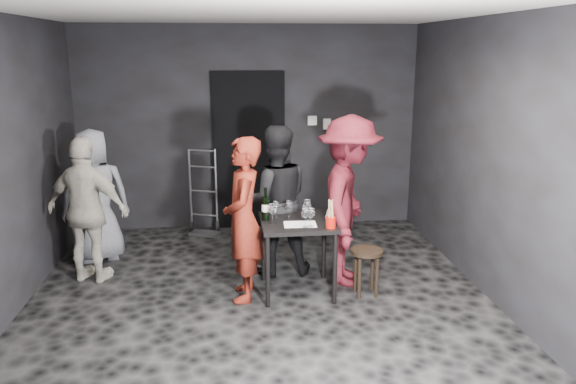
{
  "coord_description": "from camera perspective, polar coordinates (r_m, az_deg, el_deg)",
  "views": [
    {
      "loc": [
        -0.24,
        -4.99,
        2.39
      ],
      "look_at": [
        0.3,
        0.25,
        1.04
      ],
      "focal_mm": 35.0,
      "sensor_mm": 36.0,
      "label": 1
    }
  ],
  "objects": [
    {
      "name": "wallbox_upper",
      "position": [
        7.58,
        2.47,
        7.28
      ],
      "size": [
        0.12,
        0.06,
        0.12
      ],
      "primitive_type": "cube",
      "color": "#B7B7B2",
      "rests_on": "wall_back"
    },
    {
      "name": "wine_glass_b",
      "position": [
        5.57,
        -1.23,
        -1.75
      ],
      "size": [
        0.07,
        0.07,
        0.18
      ],
      "primitive_type": null,
      "rotation": [
        0.0,
        0.0,
        -0.03
      ],
      "color": "white",
      "rests_on": "tasting_table"
    },
    {
      "name": "wine_glass_d",
      "position": [
        5.27,
        1.78,
        -2.5
      ],
      "size": [
        0.1,
        0.1,
        0.21
      ],
      "primitive_type": null,
      "rotation": [
        0.0,
        0.0,
        -0.32
      ],
      "color": "white",
      "rests_on": "tasting_table"
    },
    {
      "name": "wine_glass_a",
      "position": [
        5.39,
        -1.59,
        -2.12
      ],
      "size": [
        0.1,
        0.1,
        0.21
      ],
      "primitive_type": null,
      "rotation": [
        0.0,
        0.0,
        -0.22
      ],
      "color": "white",
      "rests_on": "tasting_table"
    },
    {
      "name": "wall_right",
      "position": [
        5.67,
        20.33,
        2.95
      ],
      "size": [
        0.04,
        5.0,
        2.7
      ],
      "primitive_type": "cube",
      "color": "black",
      "rests_on": "ground"
    },
    {
      "name": "wine_glass_e",
      "position": [
        5.29,
        2.35,
        -2.5
      ],
      "size": [
        0.09,
        0.09,
        0.2
      ],
      "primitive_type": null,
      "rotation": [
        0.0,
        0.0,
        0.26
      ],
      "color": "white",
      "rests_on": "tasting_table"
    },
    {
      "name": "bystander_cream",
      "position": [
        6.13,
        -19.7,
        -1.61
      ],
      "size": [
        1.02,
        0.72,
        1.57
      ],
      "primitive_type": "imported",
      "rotation": [
        0.0,
        0.0,
        2.8
      ],
      "color": "beige",
      "rests_on": "floor"
    },
    {
      "name": "wall_back",
      "position": [
        7.56,
        -4.02,
        6.48
      ],
      "size": [
        4.5,
        0.04,
        2.7
      ],
      "primitive_type": "cube",
      "color": "black",
      "rests_on": "ground"
    },
    {
      "name": "bystander_grey",
      "position": [
        6.72,
        -19.03,
        -0.24
      ],
      "size": [
        0.85,
        0.61,
        1.56
      ],
      "primitive_type": "imported",
      "rotation": [
        0.0,
        0.0,
        3.42
      ],
      "color": "slate",
      "rests_on": "floor"
    },
    {
      "name": "wine_bottle",
      "position": [
        5.49,
        -2.29,
        -1.61
      ],
      "size": [
        0.08,
        0.08,
        0.33
      ],
      "rotation": [
        0.0,
        0.0,
        -0.38
      ],
      "color": "black",
      "rests_on": "tasting_table"
    },
    {
      "name": "wall_front",
      "position": [
        2.71,
        -0.28,
        -8.16
      ],
      "size": [
        4.5,
        0.04,
        2.7
      ],
      "primitive_type": "cube",
      "color": "black",
      "rests_on": "ground"
    },
    {
      "name": "server_red",
      "position": [
        5.37,
        -4.57,
        -2.31
      ],
      "size": [
        0.43,
        0.64,
        1.7
      ],
      "primitive_type": "imported",
      "rotation": [
        0.0,
        0.0,
        -1.61
      ],
      "color": "maroon",
      "rests_on": "floor"
    },
    {
      "name": "man_maroon",
      "position": [
        5.72,
        6.24,
        0.49
      ],
      "size": [
        0.99,
        1.44,
        2.04
      ],
      "primitive_type": "imported",
      "rotation": [
        0.0,
        0.0,
        1.26
      ],
      "color": "#51111A",
      "rests_on": "floor"
    },
    {
      "name": "floor",
      "position": [
        5.54,
        -2.85,
        -11.17
      ],
      "size": [
        4.5,
        5.0,
        0.02
      ],
      "primitive_type": "cube",
      "color": "black",
      "rests_on": "ground"
    },
    {
      "name": "wine_glass_f",
      "position": [
        5.51,
        1.96,
        -1.71
      ],
      "size": [
        0.09,
        0.09,
        0.22
      ],
      "primitive_type": null,
      "rotation": [
        0.0,
        0.0,
        0.08
      ],
      "color": "white",
      "rests_on": "tasting_table"
    },
    {
      "name": "wine_glass_c",
      "position": [
        5.57,
        0.1,
        -1.68
      ],
      "size": [
        0.08,
        0.08,
        0.19
      ],
      "primitive_type": null,
      "rotation": [
        0.0,
        0.0,
        -0.12
      ],
      "color": "white",
      "rests_on": "tasting_table"
    },
    {
      "name": "breadstick_cup",
      "position": [
        5.26,
        4.37,
        -2.28
      ],
      "size": [
        0.09,
        0.09,
        0.29
      ],
      "rotation": [
        0.0,
        0.0,
        -0.19
      ],
      "color": "#BB1106",
      "rests_on": "tasting_table"
    },
    {
      "name": "ceiling",
      "position": [
        5.0,
        -3.25,
        17.95
      ],
      "size": [
        4.5,
        5.0,
        0.02
      ],
      "primitive_type": "cube",
      "color": "silver",
      "rests_on": "ground"
    },
    {
      "name": "reserved_card",
      "position": [
        5.54,
        4.17,
        -2.34
      ],
      "size": [
        0.09,
        0.13,
        0.09
      ],
      "primitive_type": null,
      "rotation": [
        0.0,
        0.0,
        0.17
      ],
      "color": "white",
      "rests_on": "tasting_table"
    },
    {
      "name": "wallbox_lower",
      "position": [
        7.62,
        3.97,
        6.91
      ],
      "size": [
        0.1,
        0.06,
        0.14
      ],
      "primitive_type": "cube",
      "color": "#B7B7B2",
      "rests_on": "wall_back"
    },
    {
      "name": "doorway",
      "position": [
        7.55,
        -3.96,
        4.16
      ],
      "size": [
        0.95,
        0.1,
        2.1
      ],
      "primitive_type": "cube",
      "color": "black",
      "rests_on": "ground"
    },
    {
      "name": "stool",
      "position": [
        5.63,
        7.98,
        -6.79
      ],
      "size": [
        0.32,
        0.32,
        0.47
      ],
      "rotation": [
        0.0,
        0.0,
        0.2
      ],
      "color": "black",
      "rests_on": "floor"
    },
    {
      "name": "tasting_table",
      "position": [
        5.54,
        0.98,
        -3.89
      ],
      "size": [
        0.72,
        0.72,
        0.75
      ],
      "rotation": [
        0.0,
        0.0,
        0.01
      ],
      "color": "black",
      "rests_on": "floor"
    },
    {
      "name": "hand_truck",
      "position": [
        7.54,
        -8.51,
        -2.57
      ],
      "size": [
        0.38,
        0.33,
        1.12
      ],
      "rotation": [
        0.0,
        0.0,
        -0.34
      ],
      "color": "#B2B2B7",
      "rests_on": "floor"
    },
    {
      "name": "tasting_mat",
      "position": [
        5.38,
        1.23,
        -3.3
      ],
      "size": [
        0.32,
        0.22,
        0.0
      ],
      "primitive_type": "cube",
      "rotation": [
        0.0,
        0.0,
        -0.05
      ],
      "color": "white",
      "rests_on": "tasting_table"
    },
    {
      "name": "woman_black",
      "position": [
        5.97,
        -1.32,
        -0.32
      ],
      "size": [
        0.88,
        0.52,
        1.75
      ],
      "primitive_type": "imported",
      "rotation": [
        0.0,
        0.0,
        3.2
      ],
      "color": "black",
      "rests_on": "floor"
    }
  ]
}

